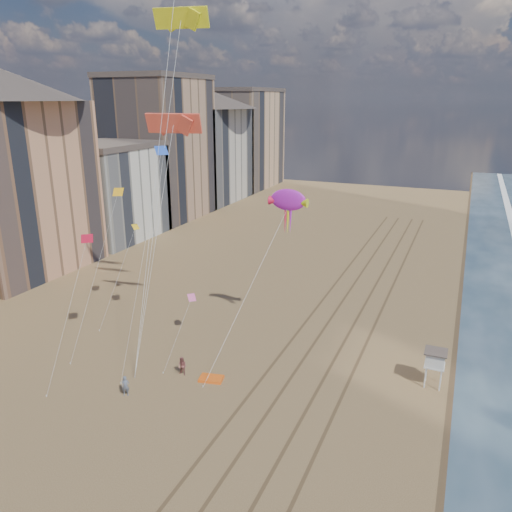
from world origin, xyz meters
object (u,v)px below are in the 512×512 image
Objects in this scene: lifeguard_stand at (435,359)px; show_kite at (288,200)px; kite_flyer_a at (125,386)px; kite_flyer_b at (182,366)px; grounded_kite at (211,379)px.

show_kite reaches higher than lifeguard_stand.
show_kite is (-15.20, 3.74, 12.18)m from lifeguard_stand.
lifeguard_stand is 1.89× the size of kite_flyer_a.
lifeguard_stand is at bearing 24.21° from kite_flyer_b.
show_kite is (3.29, 10.61, 14.69)m from grounded_kite.
kite_flyer_a reaches higher than kite_flyer_b.
show_kite is 22.74m from kite_flyer_a.
show_kite is at bearing 61.26° from grounded_kite.
grounded_kite is (-18.49, -6.88, -2.52)m from lifeguard_stand.
kite_flyer_a is (-24.06, -11.92, -1.73)m from lifeguard_stand.
grounded_kite is 7.56m from kite_flyer_a.
grounded_kite is 0.11× the size of show_kite.
kite_flyer_b is (-2.83, -0.28, 0.77)m from grounded_kite.
kite_flyer_b is (-6.12, -10.89, -13.92)m from show_kite.
kite_flyer_a is (-5.57, -5.04, 0.78)m from grounded_kite.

